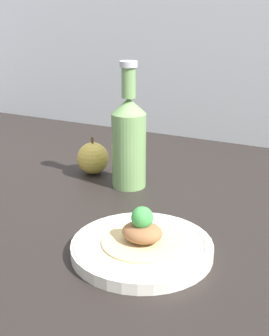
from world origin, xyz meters
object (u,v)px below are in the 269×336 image
(plate, at_px, (142,247))
(cider_bottle, at_px, (129,139))
(apple, at_px, (93,158))
(plated_food, at_px, (142,232))

(plate, xyz_separation_m, cider_bottle, (-0.15, 0.26, 0.10))
(plate, height_order, apple, apple)
(plate, height_order, cider_bottle, cider_bottle)
(apple, bearing_deg, cider_bottle, -15.80)
(plated_food, height_order, cider_bottle, cider_bottle)
(plated_food, relative_size, apple, 1.47)
(plated_food, xyz_separation_m, apple, (-0.27, 0.29, -0.00))
(cider_bottle, bearing_deg, apple, 164.20)
(apple, bearing_deg, plated_food, -47.09)
(cider_bottle, bearing_deg, plate, -58.83)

